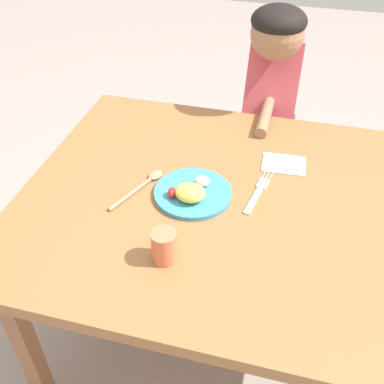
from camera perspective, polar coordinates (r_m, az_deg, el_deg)
ground_plane at (r=1.85m, az=3.85°, el=-17.19°), size 8.00×8.00×0.00m
dining_table at (r=1.37m, az=4.97°, el=-2.83°), size 1.24×1.00×0.68m
plate at (r=1.32m, az=0.04°, el=-0.05°), size 0.23×0.23×0.06m
fork at (r=1.36m, az=8.21°, el=-0.09°), size 0.06×0.22×0.01m
spoon at (r=1.38m, az=-5.97°, el=1.06°), size 0.11×0.22×0.01m
drinking_cup at (r=1.13m, az=-3.49°, el=-6.78°), size 0.06×0.06×0.09m
person at (r=1.93m, az=9.54°, el=8.99°), size 0.21×0.46×1.06m
napkin at (r=1.49m, az=11.37°, el=3.43°), size 0.14×0.11×0.00m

